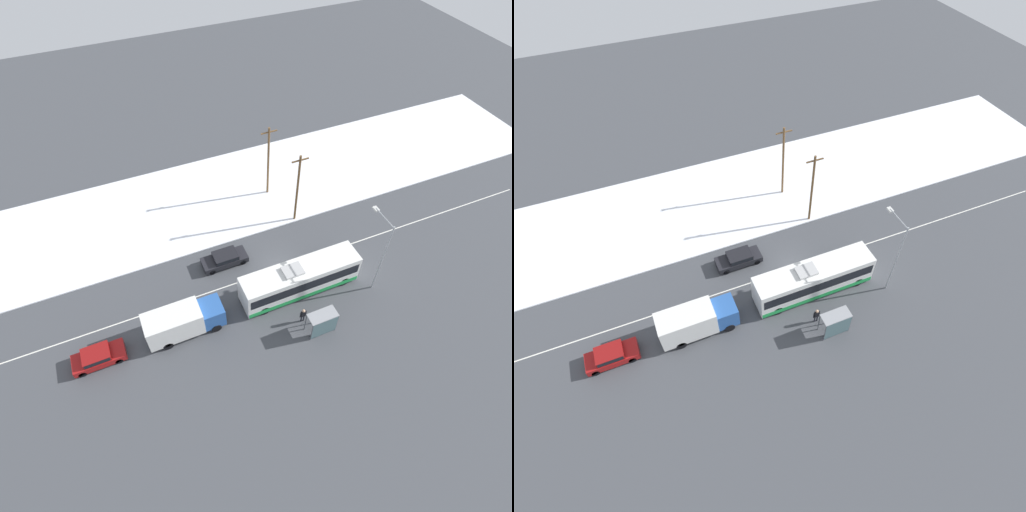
{
  "view_description": "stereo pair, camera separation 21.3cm",
  "coord_description": "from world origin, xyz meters",
  "views": [
    {
      "loc": [
        -11.51,
        -21.32,
        30.9
      ],
      "look_at": [
        -1.85,
        1.29,
        1.4
      ],
      "focal_mm": 28.0,
      "sensor_mm": 36.0,
      "label": 1
    },
    {
      "loc": [
        -11.32,
        -21.4,
        30.9
      ],
      "look_at": [
        -1.85,
        1.29,
        1.4
      ],
      "focal_mm": 28.0,
      "sensor_mm": 36.0,
      "label": 2
    }
  ],
  "objects": [
    {
      "name": "utility_pole_snowlot",
      "position": [
        3.61,
        10.7,
        4.44
      ],
      "size": [
        1.8,
        0.24,
        8.5
      ],
      "color": "brown",
      "rests_on": "ground_plane"
    },
    {
      "name": "lane_marking_center",
      "position": [
        0.0,
        0.0,
        0.0
      ],
      "size": [
        60.0,
        0.12,
        0.0
      ],
      "color": "silver",
      "rests_on": "ground_plane"
    },
    {
      "name": "city_bus",
      "position": [
        0.66,
        -2.97,
        1.68
      ],
      "size": [
        11.17,
        2.57,
        3.45
      ],
      "color": "white",
      "rests_on": "ground_plane"
    },
    {
      "name": "bus_shelter",
      "position": [
        0.43,
        -7.78,
        1.67
      ],
      "size": [
        2.49,
        1.2,
        2.4
      ],
      "color": "gray",
      "rests_on": "ground_plane"
    },
    {
      "name": "streetlamp",
      "position": [
        7.18,
        -4.94,
        5.13
      ],
      "size": [
        0.36,
        2.85,
        8.18
      ],
      "color": "#9EA3A8",
      "rests_on": "ground_plane"
    },
    {
      "name": "parked_car_near_truck",
      "position": [
        -17.66,
        -2.95,
        0.77
      ],
      "size": [
        4.22,
        1.8,
        1.41
      ],
      "color": "maroon",
      "rests_on": "ground_plane"
    },
    {
      "name": "utility_pole_roadside",
      "position": [
        4.53,
        5.56,
        4.34
      ],
      "size": [
        1.8,
        0.24,
        8.3
      ],
      "color": "brown",
      "rests_on": "ground_plane"
    },
    {
      "name": "pedestrian_at_stop",
      "position": [
        -0.57,
        -6.13,
        1.08
      ],
      "size": [
        0.63,
        0.28,
        1.75
      ],
      "color": "#23232D",
      "rests_on": "ground_plane"
    },
    {
      "name": "box_truck",
      "position": [
        -10.42,
        -3.05,
        1.67
      ],
      "size": [
        6.68,
        2.3,
        3.04
      ],
      "color": "silver",
      "rests_on": "ground_plane"
    },
    {
      "name": "sedan_car",
      "position": [
        -4.57,
        2.72,
        0.75
      ],
      "size": [
        4.48,
        1.8,
        1.36
      ],
      "rotation": [
        0.0,
        0.0,
        3.14
      ],
      "color": "black",
      "rests_on": "ground_plane"
    },
    {
      "name": "snow_lot",
      "position": [
        0.0,
        12.3,
        0.06
      ],
      "size": [
        80.0,
        14.28,
        0.12
      ],
      "color": "white",
      "rests_on": "ground_plane"
    },
    {
      "name": "ground_plane",
      "position": [
        0.0,
        0.0,
        0.0
      ],
      "size": [
        120.0,
        120.0,
        0.0
      ],
      "primitive_type": "plane",
      "color": "#424449"
    }
  ]
}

